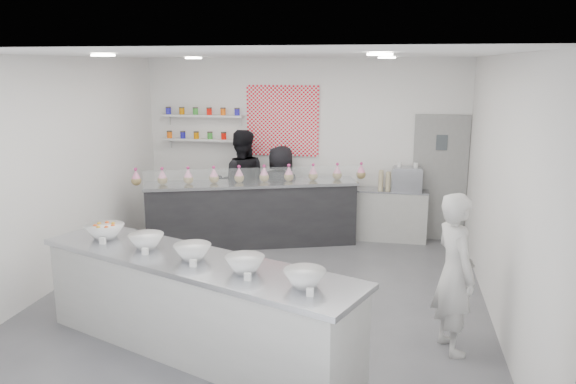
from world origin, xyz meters
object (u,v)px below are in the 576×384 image
Objects in this scene: staff_left at (241,183)px; prep_counter at (195,305)px; back_bar at (252,214)px; espresso_machine at (407,180)px; staff_right at (281,192)px; woman_prep at (455,273)px; espresso_ledge at (392,215)px.

prep_counter is at bearing 84.91° from staff_left.
espresso_machine is at bearing -3.64° from back_bar.
espresso_machine is 0.31× the size of staff_right.
woman_prep reaches higher than espresso_machine.
staff_right is (0.05, 4.01, 0.29)m from prep_counter.
espresso_ledge is 0.64× the size of staff_left.
back_bar reaches higher than espresso_ledge.
staff_left is 1.16× the size of staff_right.
prep_counter is 2.65m from woman_prep.
espresso_machine is (2.44, 0.69, 0.53)m from back_bar.
woman_prep is (2.89, -2.97, 0.31)m from back_bar.
prep_counter is at bearing 106.01° from staff_right.
back_bar is 0.71m from staff_left.
staff_left reaches higher than prep_counter.
back_bar is (-0.32, 3.50, 0.03)m from prep_counter.
staff_right is (-2.52, 3.47, -0.05)m from woman_prep.
prep_counter is at bearing -114.50° from espresso_ledge.
staff_left is (-2.76, -0.18, -0.14)m from espresso_machine.
back_bar is 2.03× the size of woman_prep.
back_bar is 1.85× the size of staff_left.
prep_counter is at bearing -104.18° from back_bar.
woman_prep reaches higher than espresso_ledge.
prep_counter is 7.49× the size of espresso_machine.
staff_left is at bearing 102.92° from back_bar.
woman_prep is at bearing -65.08° from back_bar.
woman_prep is 4.29m from staff_right.
prep_counter is 4.60m from espresso_ledge.
espresso_machine is 0.29× the size of woman_prep.
espresso_machine is at bearing 84.50° from prep_counter.
woman_prep is (0.67, -3.65, 0.40)m from espresso_ledge.
espresso_machine is at bearing 169.64° from staff_left.
staff_right reaches higher than prep_counter.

